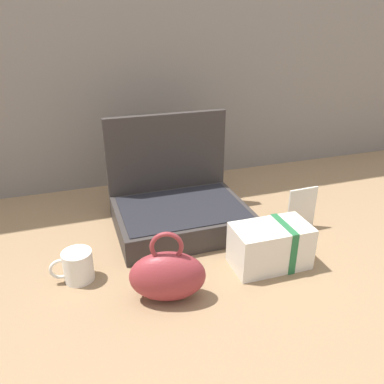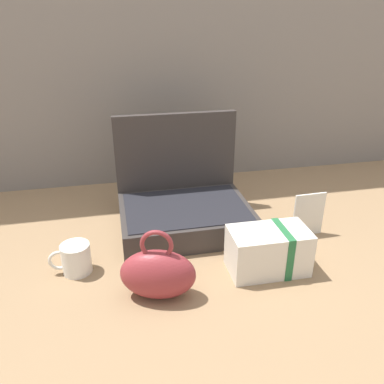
{
  "view_description": "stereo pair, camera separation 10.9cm",
  "coord_description": "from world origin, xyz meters",
  "px_view_note": "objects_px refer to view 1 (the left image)",
  "views": [
    {
      "loc": [
        -0.31,
        -0.96,
        0.65
      ],
      "look_at": [
        0.0,
        -0.02,
        0.19
      ],
      "focal_mm": 35.77,
      "sensor_mm": 36.0,
      "label": 1
    },
    {
      "loc": [
        -0.21,
        -0.99,
        0.65
      ],
      "look_at": [
        0.0,
        -0.02,
        0.19
      ],
      "focal_mm": 35.77,
      "sensor_mm": 36.0,
      "label": 2
    }
  ],
  "objects_px": {
    "open_suitcase": "(178,204)",
    "coffee_mug": "(77,266)",
    "cream_toiletry_bag": "(271,246)",
    "teal_pouch_handbag": "(168,276)",
    "info_card_left": "(302,209)"
  },
  "relations": [
    {
      "from": "open_suitcase",
      "to": "coffee_mug",
      "type": "xyz_separation_m",
      "value": [
        -0.34,
        -0.2,
        -0.03
      ]
    },
    {
      "from": "cream_toiletry_bag",
      "to": "info_card_left",
      "type": "bearing_deg",
      "value": 37.37
    },
    {
      "from": "cream_toiletry_bag",
      "to": "info_card_left",
      "type": "xyz_separation_m",
      "value": [
        0.19,
        0.15,
        0.01
      ]
    },
    {
      "from": "open_suitcase",
      "to": "info_card_left",
      "type": "height_order",
      "value": "open_suitcase"
    },
    {
      "from": "teal_pouch_handbag",
      "to": "cream_toiletry_bag",
      "type": "distance_m",
      "value": 0.32
    },
    {
      "from": "open_suitcase",
      "to": "teal_pouch_handbag",
      "type": "bearing_deg",
      "value": -110.56
    },
    {
      "from": "coffee_mug",
      "to": "info_card_left",
      "type": "xyz_separation_m",
      "value": [
        0.72,
        0.05,
        0.03
      ]
    },
    {
      "from": "teal_pouch_handbag",
      "to": "info_card_left",
      "type": "bearing_deg",
      "value": 21.05
    },
    {
      "from": "coffee_mug",
      "to": "info_card_left",
      "type": "distance_m",
      "value": 0.72
    },
    {
      "from": "cream_toiletry_bag",
      "to": "teal_pouch_handbag",
      "type": "bearing_deg",
      "value": -171.41
    },
    {
      "from": "cream_toiletry_bag",
      "to": "coffee_mug",
      "type": "relative_size",
      "value": 1.9
    },
    {
      "from": "open_suitcase",
      "to": "teal_pouch_handbag",
      "type": "height_order",
      "value": "open_suitcase"
    },
    {
      "from": "open_suitcase",
      "to": "cream_toiletry_bag",
      "type": "distance_m",
      "value": 0.36
    },
    {
      "from": "open_suitcase",
      "to": "cream_toiletry_bag",
      "type": "height_order",
      "value": "open_suitcase"
    },
    {
      "from": "cream_toiletry_bag",
      "to": "info_card_left",
      "type": "relative_size",
      "value": 1.48
    }
  ]
}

